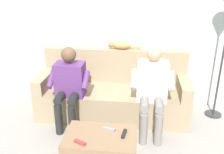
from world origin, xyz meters
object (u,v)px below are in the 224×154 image
(person_left_seated, at_px, (152,86))
(cat_on_backrest, at_px, (120,45))
(coffee_table, at_px, (101,150))
(remote_gray, at_px, (109,129))
(remote_black, at_px, (124,134))
(couch, at_px, (113,94))
(person_right_seated, at_px, (69,83))
(remote_red, at_px, (80,142))

(person_left_seated, distance_m, cat_on_backrest, 0.86)
(coffee_table, height_order, remote_gray, remote_gray)
(coffee_table, xyz_separation_m, remote_black, (-0.25, -0.04, 0.20))
(remote_gray, bearing_deg, couch, 110.56)
(couch, relative_size, coffee_table, 2.80)
(remote_black, bearing_deg, remote_gray, -104.50)
(person_left_seated, xyz_separation_m, cat_on_backrest, (0.48, -0.62, 0.36))
(person_right_seated, height_order, remote_black, person_right_seated)
(remote_red, bearing_deg, cat_on_backrest, -73.64)
(person_left_seated, bearing_deg, remote_black, 67.92)
(cat_on_backrest, relative_size, remote_black, 3.37)
(person_left_seated, xyz_separation_m, remote_black, (0.30, 0.74, -0.24))
(person_left_seated, bearing_deg, remote_red, 52.23)
(cat_on_backrest, bearing_deg, remote_gray, 90.27)
(person_left_seated, height_order, person_right_seated, person_left_seated)
(coffee_table, distance_m, remote_red, 0.32)
(person_left_seated, distance_m, remote_black, 0.83)
(coffee_table, bearing_deg, person_left_seated, -125.17)
(person_right_seated, bearing_deg, remote_gray, 132.71)
(person_left_seated, xyz_separation_m, remote_gray, (0.47, 0.67, -0.24))
(remote_gray, relative_size, remote_black, 0.92)
(person_right_seated, distance_m, remote_red, 1.04)
(couch, distance_m, person_left_seated, 0.74)
(person_right_seated, bearing_deg, remote_red, 111.09)
(coffee_table, xyz_separation_m, remote_red, (0.18, 0.16, 0.20))
(person_left_seated, xyz_separation_m, person_right_seated, (1.10, -0.01, -0.02))
(cat_on_backrest, distance_m, remote_gray, 1.42)
(cat_on_backrest, bearing_deg, couch, 73.82)
(person_right_seated, bearing_deg, couch, -146.62)
(couch, height_order, remote_black, couch)
(remote_gray, height_order, remote_black, same)
(couch, relative_size, cat_on_backrest, 4.35)
(couch, xyz_separation_m, person_left_seated, (-0.55, 0.37, 0.32))
(person_left_seated, bearing_deg, person_right_seated, -0.44)
(coffee_table, relative_size, remote_red, 5.77)
(person_right_seated, bearing_deg, coffee_table, 124.88)
(coffee_table, height_order, remote_red, remote_red)
(person_right_seated, relative_size, cat_on_backrest, 2.21)
(cat_on_backrest, relative_size, remote_gray, 3.66)
(couch, bearing_deg, remote_black, 102.66)
(remote_red, relative_size, remote_black, 0.91)
(remote_black, bearing_deg, cat_on_backrest, -165.40)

